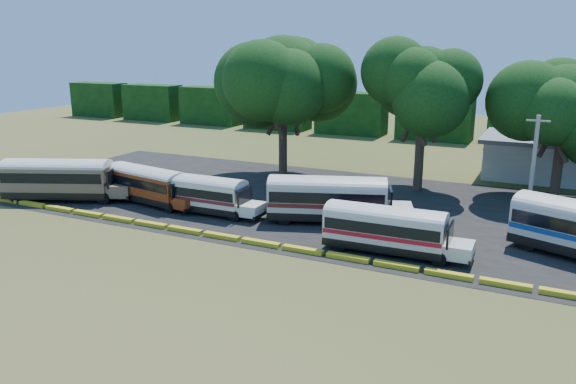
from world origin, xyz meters
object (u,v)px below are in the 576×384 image
at_px(bus_beige, 61,177).
at_px(bus_cream_west, 203,192).
at_px(bus_red, 149,183).
at_px(bus_white_red, 388,227).
at_px(tree_west, 283,81).

distance_m(bus_beige, bus_cream_west, 12.92).
xyz_separation_m(bus_beige, bus_red, (7.22, 2.41, -0.27)).
height_order(bus_beige, bus_red, bus_beige).
bearing_deg(bus_white_red, bus_cream_west, 169.87).
height_order(bus_red, bus_white_red, bus_red).
relative_size(bus_red, tree_west, 0.70).
distance_m(bus_cream_west, bus_white_red, 15.39).
relative_size(bus_red, bus_white_red, 1.03).
relative_size(bus_cream_west, bus_white_red, 0.97).
bearing_deg(bus_white_red, bus_red, 171.30).
bearing_deg(tree_west, bus_cream_west, -92.40).
distance_m(bus_cream_west, tree_west, 14.97).
relative_size(bus_beige, tree_west, 0.80).
xyz_separation_m(bus_red, bus_cream_west, (5.51, -0.30, -0.09)).
relative_size(bus_beige, bus_white_red, 1.18).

